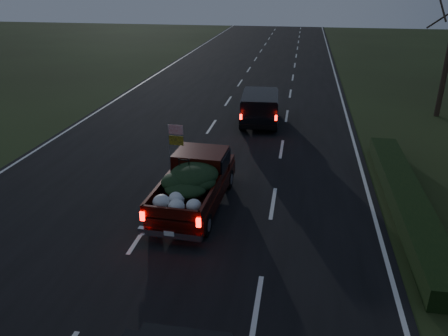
% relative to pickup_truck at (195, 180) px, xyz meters
% --- Properties ---
extents(ground, '(120.00, 120.00, 0.00)m').
position_rel_pickup_truck_xyz_m(ground, '(-1.12, -1.94, -0.90)').
color(ground, black).
rests_on(ground, ground).
extents(road_asphalt, '(14.00, 120.00, 0.02)m').
position_rel_pickup_truck_xyz_m(road_asphalt, '(-1.12, -1.94, -0.89)').
color(road_asphalt, black).
rests_on(road_asphalt, ground).
extents(hedge_row, '(1.00, 10.00, 0.60)m').
position_rel_pickup_truck_xyz_m(hedge_row, '(6.68, 1.06, -0.60)').
color(hedge_row, black).
rests_on(hedge_row, ground).
extents(pickup_truck, '(1.94, 4.65, 2.40)m').
position_rel_pickup_truck_xyz_m(pickup_truck, '(0.00, 0.00, 0.00)').
color(pickup_truck, '#360C07').
rests_on(pickup_truck, ground).
extents(lead_suv, '(2.07, 4.41, 1.24)m').
position_rel_pickup_truck_xyz_m(lead_suv, '(1.15, 9.16, 0.04)').
color(lead_suv, black).
rests_on(lead_suv, ground).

